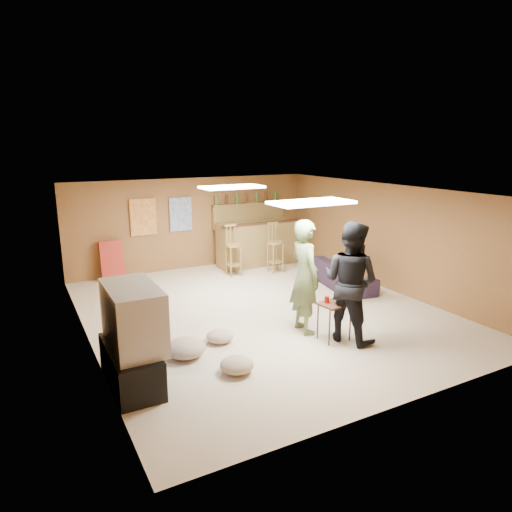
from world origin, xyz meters
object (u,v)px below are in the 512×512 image
tv_body (133,317)px  bar_counter (257,243)px  person_black (350,282)px  sofa (342,274)px  person_olive (305,277)px  tray_table (334,321)px

tv_body → bar_counter: bearing=47.0°
tv_body → person_black: size_ratio=0.59×
bar_counter → sofa: size_ratio=1.09×
bar_counter → tv_body: bearing=-133.0°
person_olive → person_black: (0.43, -0.60, 0.01)m
sofa → tray_table: (-1.87, -2.14, 0.04)m
bar_counter → person_black: 4.77m
sofa → person_olive: bearing=138.6°
tray_table → tv_body: bearing=177.5°
person_olive → tray_table: 0.84m
person_black → sofa: bearing=-58.0°
person_black → sofa: size_ratio=1.02×
tv_body → sofa: (4.92, 2.00, -0.63)m
sofa → tv_body: bearing=122.9°
bar_counter → tray_table: bearing=-103.5°
tv_body → bar_counter: tv_body is taller
tv_body → sofa: tv_body is taller
person_black → tray_table: bearing=46.7°
person_black → tv_body: bearing=64.9°
bar_counter → sofa: (0.77, -2.45, -0.28)m
person_olive → tray_table: bearing=-152.4°
tv_body → person_olive: bearing=7.6°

